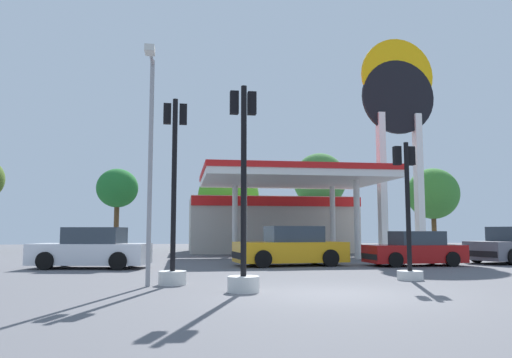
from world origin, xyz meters
TOP-DOWN VIEW (x-y plane):
  - ground_plane at (0.00, 0.00)m, footprint 90.00×90.00m
  - gas_station at (2.64, 21.50)m, footprint 10.93×14.06m
  - station_pole_sign at (9.46, 16.56)m, footprint 4.52×0.56m
  - car_0 at (-6.83, 8.93)m, footprint 4.65×2.59m
  - car_2 at (6.18, 8.39)m, footprint 4.03×1.92m
  - car_3 at (1.10, 9.17)m, footprint 4.71×2.41m
  - traffic_signal_0 at (-1.94, 0.68)m, footprint 0.76×0.76m
  - traffic_signal_1 at (-3.63, 2.52)m, footprint 0.75×0.75m
  - traffic_signal_2 at (3.28, 2.85)m, footprint 0.75×0.75m
  - tree_1 at (-7.97, 25.38)m, footprint 2.94×2.94m
  - tree_2 at (0.15, 26.63)m, footprint 4.65×4.65m
  - tree_3 at (7.27, 26.25)m, footprint 4.14×4.14m
  - tree_4 at (15.83, 24.62)m, footprint 3.96×3.96m
  - corner_streetlamp at (-4.25, 1.91)m, footprint 0.24×1.48m

SIDE VIEW (x-z plane):
  - ground_plane at x=0.00m, z-range 0.00..0.00m
  - car_2 at x=6.18m, z-range -0.07..1.36m
  - car_0 at x=-6.83m, z-range -0.07..1.50m
  - car_3 at x=1.10m, z-range -0.08..1.55m
  - traffic_signal_2 at x=3.28m, z-range -0.56..3.54m
  - traffic_signal_0 at x=-1.94m, z-range -0.89..4.09m
  - traffic_signal_1 at x=-3.63m, z-range -0.87..4.20m
  - gas_station at x=2.64m, z-range -0.11..4.63m
  - corner_streetlamp at x=-4.25m, z-range 0.68..6.71m
  - tree_2 at x=0.15m, z-range 1.06..7.23m
  - tree_4 at x=15.83m, z-range 1.16..7.42m
  - tree_1 at x=-7.97m, z-range 1.50..7.39m
  - tree_3 at x=7.27m, z-range 1.62..9.11m
  - station_pole_sign at x=9.46m, z-range 1.89..15.00m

